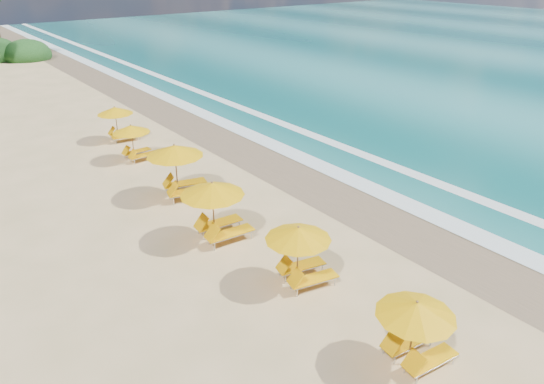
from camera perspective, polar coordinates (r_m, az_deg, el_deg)
name	(u,v)px	position (r m, az deg, el deg)	size (l,w,h in m)	color
ground	(272,218)	(20.80, 0.00, -2.99)	(160.00, 160.00, 0.00)	#D8B47E
wet_sand	(340,193)	(23.18, 7.89, -0.12)	(4.00, 160.00, 0.01)	#896F52
surf_foam	(380,178)	(25.02, 12.30, 1.53)	(4.00, 160.00, 0.01)	white
station_1	(418,327)	(13.84, 16.41, -14.72)	(2.43, 2.30, 2.10)	olive
station_2	(302,251)	(16.27, 3.51, -6.76)	(2.68, 2.57, 2.20)	olive
station_3	(218,206)	(18.80, -6.27, -1.67)	(2.79, 2.62, 2.46)	olive
station_4	(180,167)	(22.50, -10.49, 2.86)	(3.18, 3.07, 2.56)	olive
station_5	(135,140)	(27.50, -15.48, 5.82)	(2.25, 2.10, 2.01)	olive
station_6	(119,121)	(30.88, -17.19, 7.81)	(2.42, 2.29, 2.10)	olive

